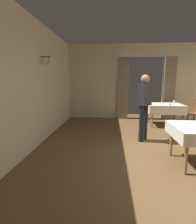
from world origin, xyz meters
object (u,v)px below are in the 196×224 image
Objects in this scene: dining_table_far at (164,107)px; glass_far_a at (170,104)px; person_waiter_by_doorway at (144,102)px; chair_far_right at (194,111)px; glass_far_b at (174,102)px.

dining_table_far is 10.96× the size of glass_far_a.
glass_far_a is 0.06× the size of person_waiter_by_doorway.
chair_far_right is 8.36× the size of glass_far_a.
chair_far_right is 0.54× the size of person_waiter_by_doorway.
person_waiter_by_doorway is at bearing -125.55° from glass_far_b.
glass_far_a is (-0.90, -0.23, 0.29)m from chair_far_right.
person_waiter_by_doorway is (-1.03, -1.78, 0.38)m from dining_table_far.
glass_far_b is at bearing 54.45° from person_waiter_by_doorway.
person_waiter_by_doorway is (-1.41, -1.97, 0.22)m from glass_far_b.
dining_table_far is at bearing 107.93° from glass_far_a.
glass_far_b is at bearing 26.64° from dining_table_far.
chair_far_right is 0.72m from glass_far_b.
dining_table_far is 0.45m from glass_far_b.
chair_far_right reaches higher than glass_far_a.
dining_table_far is 10.49× the size of glass_far_b.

